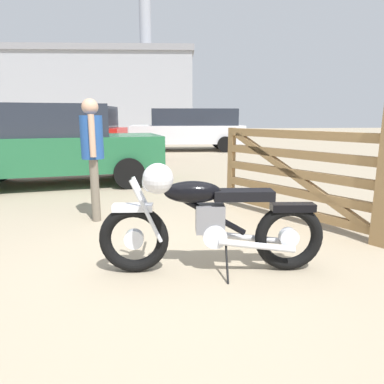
# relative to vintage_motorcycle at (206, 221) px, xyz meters

# --- Properties ---
(ground_plane) EXTENTS (80.00, 80.00, 0.00)m
(ground_plane) POSITION_rel_vintage_motorcycle_xyz_m (-0.16, 0.05, -0.49)
(ground_plane) COLOR gray
(vintage_motorcycle) EXTENTS (2.08, 0.73, 1.07)m
(vintage_motorcycle) POSITION_rel_vintage_motorcycle_xyz_m (0.00, 0.00, 0.00)
(vintage_motorcycle) COLOR black
(vintage_motorcycle) RESTS_ON ground_plane
(timber_gate) EXTENTS (1.47, 2.21, 1.60)m
(timber_gate) POSITION_rel_vintage_motorcycle_xyz_m (1.57, 1.26, 0.21)
(timber_gate) COLOR olive
(timber_gate) RESTS_ON ground_plane
(bystander) EXTENTS (0.30, 0.45, 1.66)m
(bystander) POSITION_rel_vintage_motorcycle_xyz_m (-1.30, 1.86, 0.53)
(bystander) COLOR #706656
(bystander) RESTS_ON ground_plane
(pale_sedan_back) EXTENTS (4.86, 2.34, 1.74)m
(pale_sedan_back) POSITION_rel_vintage_motorcycle_xyz_m (-3.69, 8.78, 0.45)
(pale_sedan_back) COLOR black
(pale_sedan_back) RESTS_ON ground_plane
(red_hatchback_near) EXTENTS (4.76, 2.11, 1.74)m
(red_hatchback_near) POSITION_rel_vintage_motorcycle_xyz_m (1.04, 11.91, 0.45)
(red_hatchback_near) COLOR black
(red_hatchback_near) RESTS_ON ground_plane
(white_estate_far) EXTENTS (4.45, 2.50, 1.67)m
(white_estate_far) POSITION_rel_vintage_motorcycle_xyz_m (-2.46, 4.59, 0.34)
(white_estate_far) COLOR black
(white_estate_far) RESTS_ON ground_plane
(industrial_building) EXTENTS (18.25, 13.39, 15.23)m
(industrial_building) POSITION_rel_vintage_motorcycle_xyz_m (-5.30, 33.01, 3.12)
(industrial_building) COLOR #9EA0A8
(industrial_building) RESTS_ON ground_plane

